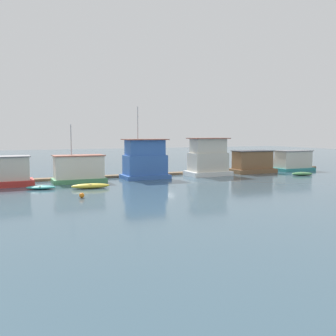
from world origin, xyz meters
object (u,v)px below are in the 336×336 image
(houseboat_red, at_px, (2,172))
(dinghy_green, at_px, (302,174))
(houseboat_brown, at_px, (252,163))
(houseboat_blue, at_px, (145,160))
(houseboat_teal, at_px, (293,161))
(mooring_post_far_right, at_px, (274,165))
(buoy_orange, at_px, (82,195))
(houseboat_green, at_px, (79,169))
(dinghy_teal, at_px, (41,187))
(dinghy_yellow, at_px, (91,186))
(houseboat_white, at_px, (208,159))
(mooring_post_near_right, at_px, (263,166))

(houseboat_red, xyz_separation_m, dinghy_green, (39.21, -5.43, -1.33))
(houseboat_red, relative_size, houseboat_brown, 0.99)
(houseboat_blue, bearing_deg, houseboat_teal, 0.59)
(dinghy_green, relative_size, mooring_post_far_right, 1.78)
(houseboat_blue, height_order, dinghy_green, houseboat_blue)
(buoy_orange, bearing_deg, houseboat_teal, 18.57)
(houseboat_green, relative_size, dinghy_teal, 2.14)
(buoy_orange, bearing_deg, houseboat_blue, 48.10)
(houseboat_red, relative_size, buoy_orange, 13.89)
(houseboat_blue, distance_m, dinghy_teal, 14.63)
(dinghy_yellow, bearing_deg, houseboat_teal, 10.72)
(houseboat_white, distance_m, houseboat_brown, 8.08)
(houseboat_red, distance_m, buoy_orange, 13.42)
(houseboat_brown, xyz_separation_m, dinghy_teal, (-31.22, -4.85, -1.36))
(houseboat_blue, bearing_deg, houseboat_red, -178.66)
(houseboat_brown, relative_size, houseboat_teal, 1.09)
(dinghy_yellow, height_order, buoy_orange, dinghy_yellow)
(houseboat_green, distance_m, mooring_post_far_right, 32.13)
(houseboat_brown, bearing_deg, houseboat_red, -179.05)
(houseboat_teal, distance_m, buoy_orange, 38.35)
(houseboat_brown, distance_m, buoy_orange, 30.77)
(houseboat_teal, bearing_deg, houseboat_blue, -179.41)
(houseboat_blue, xyz_separation_m, mooring_post_far_right, (23.21, 1.95, -1.49))
(dinghy_teal, xyz_separation_m, dinghy_green, (35.44, -1.17, 0.05))
(houseboat_green, distance_m, houseboat_white, 18.36)
(houseboat_brown, relative_size, dinghy_green, 2.09)
(houseboat_white, distance_m, dinghy_teal, 23.73)
(houseboat_teal, xyz_separation_m, dinghy_yellow, (-34.27, -6.48, -1.28))
(houseboat_green, height_order, houseboat_teal, houseboat_green)
(dinghy_teal, bearing_deg, mooring_post_near_right, 10.83)
(dinghy_yellow, bearing_deg, houseboat_brown, 13.72)
(houseboat_white, xyz_separation_m, mooring_post_far_right, (13.69, 2.18, -1.49))
(houseboat_red, bearing_deg, houseboat_blue, 1.34)
(dinghy_teal, distance_m, buoy_orange, 7.85)
(mooring_post_far_right, bearing_deg, dinghy_green, -100.62)
(mooring_post_far_right, height_order, buoy_orange, mooring_post_far_right)
(buoy_orange, bearing_deg, houseboat_brown, 23.20)
(houseboat_white, height_order, mooring_post_far_right, houseboat_white)
(dinghy_green, xyz_separation_m, buoy_orange, (-32.46, -6.10, -0.01))
(dinghy_green, xyz_separation_m, mooring_post_near_right, (-0.81, 7.79, 0.53))
(houseboat_white, distance_m, dinghy_green, 13.63)
(houseboat_white, height_order, dinghy_teal, houseboat_white)
(mooring_post_far_right, bearing_deg, mooring_post_near_right, 180.00)
(houseboat_white, bearing_deg, dinghy_teal, -169.15)
(houseboat_teal, xyz_separation_m, dinghy_teal, (-39.30, -4.94, -1.35))
(mooring_post_near_right, bearing_deg, houseboat_teal, -19.76)
(dinghy_teal, distance_m, dinghy_yellow, 5.27)
(houseboat_blue, relative_size, mooring_post_far_right, 5.19)
(houseboat_green, bearing_deg, houseboat_white, 0.72)
(houseboat_brown, distance_m, houseboat_teal, 8.08)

